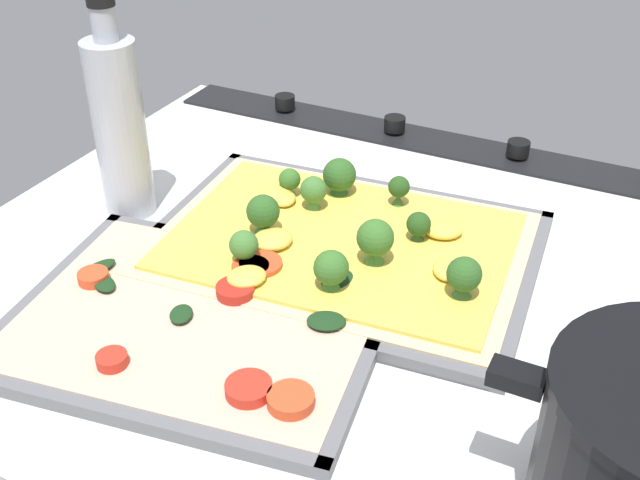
% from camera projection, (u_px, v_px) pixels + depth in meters
% --- Properties ---
extents(ground_plane, '(0.82, 0.69, 0.03)m').
position_uv_depth(ground_plane, '(355.00, 284.00, 0.78)').
color(ground_plane, white).
extents(stove_control_panel, '(0.79, 0.07, 0.03)m').
position_uv_depth(stove_control_panel, '(454.00, 144.00, 1.01)').
color(stove_control_panel, black).
rests_on(stove_control_panel, ground_plane).
extents(baking_tray_front, '(0.41, 0.32, 0.01)m').
position_uv_depth(baking_tray_front, '(340.00, 251.00, 0.80)').
color(baking_tray_front, slate).
rests_on(baking_tray_front, ground_plane).
extents(broccoli_pizza, '(0.39, 0.29, 0.06)m').
position_uv_depth(broccoli_pizza, '(339.00, 239.00, 0.79)').
color(broccoli_pizza, beige).
rests_on(broccoli_pizza, baking_tray_front).
extents(baking_tray_back, '(0.36, 0.31, 0.01)m').
position_uv_depth(baking_tray_back, '(198.00, 324.00, 0.70)').
color(baking_tray_back, slate).
rests_on(baking_tray_back, ground_plane).
extents(veggie_pizza_back, '(0.34, 0.28, 0.02)m').
position_uv_depth(veggie_pizza_back, '(203.00, 318.00, 0.70)').
color(veggie_pizza_back, '#D4AB92').
rests_on(veggie_pizza_back, baking_tray_back).
extents(oil_bottle, '(0.06, 0.06, 0.24)m').
position_uv_depth(oil_bottle, '(118.00, 126.00, 0.82)').
color(oil_bottle, '#B7BCC6').
rests_on(oil_bottle, ground_plane).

